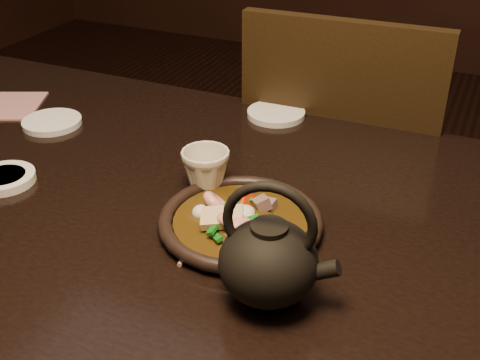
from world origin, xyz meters
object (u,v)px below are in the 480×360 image
at_px(table, 112,221).
at_px(tea_cup, 206,170).
at_px(chair, 343,180).
at_px(plate, 240,222).
at_px(teapot, 269,259).

xyz_separation_m(table, tea_cup, (0.17, 0.05, 0.12)).
height_order(table, chair, chair).
distance_m(plate, teapot, 0.17).
relative_size(table, chair, 1.67).
height_order(chair, plate, chair).
height_order(chair, teapot, chair).
bearing_deg(teapot, chair, 88.05).
xyz_separation_m(plate, tea_cup, (-0.10, 0.08, 0.03)).
height_order(table, teapot, teapot).
bearing_deg(tea_cup, table, -162.01).
distance_m(table, plate, 0.28).
distance_m(table, tea_cup, 0.21).
bearing_deg(table, chair, 63.82).
bearing_deg(chair, teapot, 94.96).
bearing_deg(teapot, tea_cup, 124.84).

